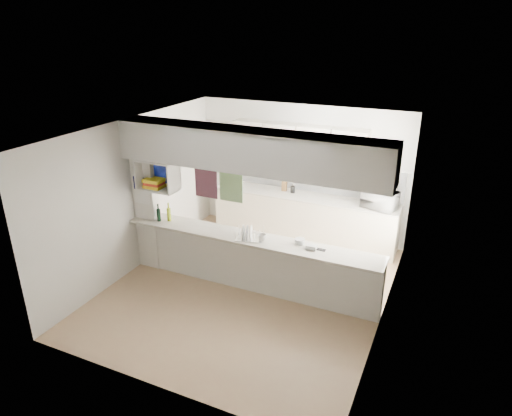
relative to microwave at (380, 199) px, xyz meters
The scene contains 16 objects.
floor 2.83m from the microwave, 128.39° to the right, with size 4.80×4.80×0.00m, color tan.
ceiling 3.03m from the microwave, 128.39° to the right, with size 4.80×4.80×0.00m, color white.
wall_back 1.68m from the microwave, 167.94° to the left, with size 4.20×4.20×0.00m, color silver.
wall_left 4.26m from the microwave, 151.15° to the right, with size 4.80×4.80×0.00m, color silver.
wall_right 2.12m from the microwave, 77.01° to the right, with size 4.80×4.80×0.00m, color silver.
servery_partition 2.79m from the microwave, 131.26° to the right, with size 4.20×0.50×2.60m.
cubby_shelf 3.88m from the microwave, 146.48° to the right, with size 0.65×0.35×0.50m.
kitchen_run 1.49m from the microwave, behind, with size 3.60×0.63×2.24m.
microwave is the anchor object (origin of this frame).
bowl 0.19m from the microwave, 40.78° to the left, with size 0.23×0.23×0.06m, color #0D1D99.
dish_rack 2.63m from the microwave, 127.34° to the right, with size 0.48×0.41×0.22m.
cup 2.51m from the microwave, 123.02° to the right, with size 0.13×0.13×0.10m, color white.
wine_bottles 3.79m from the microwave, 146.87° to the right, with size 0.22×0.15×0.32m.
plastic_tubs 2.12m from the microwave, 110.42° to the right, with size 0.50×0.23×0.08m.
utensil_jar 1.69m from the microwave, behind, with size 0.09×0.09×0.13m, color black.
knife_block 1.88m from the microwave, behind, with size 0.09×0.08×0.19m, color brown.
Camera 1 is at (2.74, -5.75, 4.00)m, focal length 32.00 mm.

